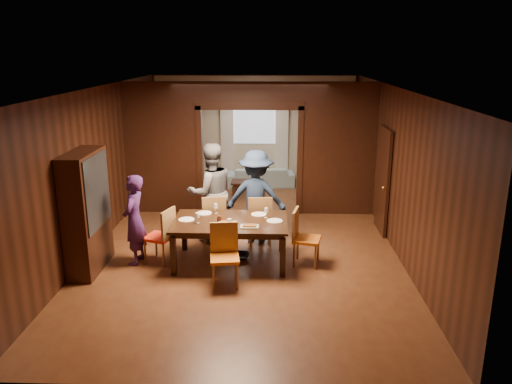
{
  "coord_description": "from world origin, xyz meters",
  "views": [
    {
      "loc": [
        0.5,
        -9.14,
        3.57
      ],
      "look_at": [
        0.21,
        -0.4,
        1.05
      ],
      "focal_mm": 35.0,
      "sensor_mm": 36.0,
      "label": 1
    }
  ],
  "objects_px": {
    "person_purple": "(134,220)",
    "sofa": "(260,176)",
    "dining_table": "(230,242)",
    "person_navy": "(256,197)",
    "chair_far_r": "(260,219)",
    "chair_near": "(225,256)",
    "chair_left": "(159,235)",
    "hutch": "(87,212)",
    "person_grey": "(211,192)",
    "chair_far_l": "(214,219)",
    "coffee_table": "(247,189)",
    "chair_right": "(307,238)"
  },
  "relations": [
    {
      "from": "chair_left",
      "to": "chair_far_l",
      "type": "bearing_deg",
      "value": 155.13
    },
    {
      "from": "dining_table",
      "to": "chair_near",
      "type": "height_order",
      "value": "chair_near"
    },
    {
      "from": "hutch",
      "to": "person_grey",
      "type": "bearing_deg",
      "value": 37.08
    },
    {
      "from": "person_navy",
      "to": "coffee_table",
      "type": "relative_size",
      "value": 2.22
    },
    {
      "from": "chair_far_l",
      "to": "chair_near",
      "type": "xyz_separation_m",
      "value": [
        0.37,
        -1.75,
        0.0
      ]
    },
    {
      "from": "hutch",
      "to": "chair_far_l",
      "type": "bearing_deg",
      "value": 32.22
    },
    {
      "from": "coffee_table",
      "to": "hutch",
      "type": "height_order",
      "value": "hutch"
    },
    {
      "from": "sofa",
      "to": "chair_far_r",
      "type": "relative_size",
      "value": 1.84
    },
    {
      "from": "person_purple",
      "to": "chair_near",
      "type": "bearing_deg",
      "value": 68.32
    },
    {
      "from": "person_purple",
      "to": "dining_table",
      "type": "bearing_deg",
      "value": 97.08
    },
    {
      "from": "sofa",
      "to": "person_navy",
      "type": "bearing_deg",
      "value": 84.46
    },
    {
      "from": "chair_far_l",
      "to": "chair_far_r",
      "type": "distance_m",
      "value": 0.87
    },
    {
      "from": "person_grey",
      "to": "dining_table",
      "type": "relative_size",
      "value": 0.97
    },
    {
      "from": "chair_left",
      "to": "chair_far_r",
      "type": "relative_size",
      "value": 1.0
    },
    {
      "from": "person_purple",
      "to": "person_navy",
      "type": "bearing_deg",
      "value": 122.31
    },
    {
      "from": "person_grey",
      "to": "sofa",
      "type": "height_order",
      "value": "person_grey"
    },
    {
      "from": "person_grey",
      "to": "chair_left",
      "type": "height_order",
      "value": "person_grey"
    },
    {
      "from": "person_purple",
      "to": "coffee_table",
      "type": "distance_m",
      "value": 4.44
    },
    {
      "from": "person_purple",
      "to": "chair_left",
      "type": "distance_m",
      "value": 0.49
    },
    {
      "from": "dining_table",
      "to": "hutch",
      "type": "bearing_deg",
      "value": -171.91
    },
    {
      "from": "dining_table",
      "to": "chair_left",
      "type": "distance_m",
      "value": 1.24
    },
    {
      "from": "chair_far_l",
      "to": "hutch",
      "type": "relative_size",
      "value": 0.48
    },
    {
      "from": "coffee_table",
      "to": "chair_left",
      "type": "height_order",
      "value": "chair_left"
    },
    {
      "from": "chair_left",
      "to": "chair_far_l",
      "type": "xyz_separation_m",
      "value": [
        0.84,
        0.9,
        0.0
      ]
    },
    {
      "from": "dining_table",
      "to": "chair_near",
      "type": "distance_m",
      "value": 0.87
    },
    {
      "from": "chair_far_r",
      "to": "chair_near",
      "type": "bearing_deg",
      "value": 70.65
    },
    {
      "from": "person_purple",
      "to": "chair_near",
      "type": "relative_size",
      "value": 1.61
    },
    {
      "from": "dining_table",
      "to": "chair_far_l",
      "type": "bearing_deg",
      "value": 113.78
    },
    {
      "from": "person_navy",
      "to": "chair_left",
      "type": "xyz_separation_m",
      "value": [
        -1.64,
        -1.0,
        -0.4
      ]
    },
    {
      "from": "person_grey",
      "to": "person_navy",
      "type": "height_order",
      "value": "person_grey"
    },
    {
      "from": "person_navy",
      "to": "chair_left",
      "type": "height_order",
      "value": "person_navy"
    },
    {
      "from": "dining_table",
      "to": "coffee_table",
      "type": "distance_m",
      "value": 3.99
    },
    {
      "from": "chair_near",
      "to": "chair_right",
      "type": "bearing_deg",
      "value": 24.81
    },
    {
      "from": "person_navy",
      "to": "chair_near",
      "type": "distance_m",
      "value": 1.95
    },
    {
      "from": "chair_far_r",
      "to": "chair_near",
      "type": "relative_size",
      "value": 1.0
    },
    {
      "from": "chair_near",
      "to": "person_navy",
      "type": "bearing_deg",
      "value": 69.73
    },
    {
      "from": "sofa",
      "to": "dining_table",
      "type": "xyz_separation_m",
      "value": [
        -0.39,
        -5.02,
        0.12
      ]
    },
    {
      "from": "dining_table",
      "to": "chair_right",
      "type": "xyz_separation_m",
      "value": [
        1.3,
        -0.03,
        0.1
      ]
    },
    {
      "from": "person_navy",
      "to": "chair_near",
      "type": "relative_size",
      "value": 1.83
    },
    {
      "from": "chair_far_r",
      "to": "sofa",
      "type": "bearing_deg",
      "value": -92.08
    },
    {
      "from": "chair_right",
      "to": "chair_near",
      "type": "distance_m",
      "value": 1.56
    },
    {
      "from": "chair_left",
      "to": "chair_near",
      "type": "bearing_deg",
      "value": 73.15
    },
    {
      "from": "person_grey",
      "to": "chair_left",
      "type": "relative_size",
      "value": 1.94
    },
    {
      "from": "coffee_table",
      "to": "chair_right",
      "type": "height_order",
      "value": "chair_right"
    },
    {
      "from": "person_navy",
      "to": "dining_table",
      "type": "relative_size",
      "value": 0.92
    },
    {
      "from": "person_purple",
      "to": "sofa",
      "type": "xyz_separation_m",
      "value": [
        2.01,
        5.09,
        -0.52
      ]
    },
    {
      "from": "person_navy",
      "to": "chair_left",
      "type": "bearing_deg",
      "value": 37.89
    },
    {
      "from": "person_purple",
      "to": "chair_far_r",
      "type": "xyz_separation_m",
      "value": [
        2.1,
        0.95,
        -0.3
      ]
    },
    {
      "from": "chair_near",
      "to": "chair_far_r",
      "type": "bearing_deg",
      "value": 66.65
    },
    {
      "from": "sofa",
      "to": "chair_far_r",
      "type": "distance_m",
      "value": 4.14
    }
  ]
}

